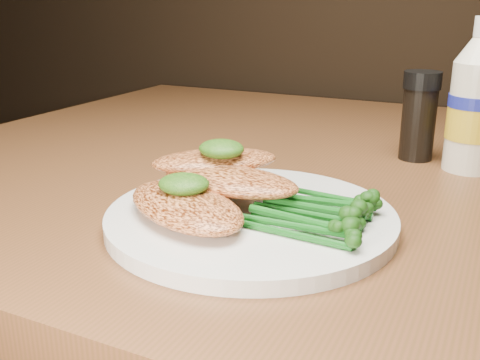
% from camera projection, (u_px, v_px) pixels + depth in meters
% --- Properties ---
extents(plate, '(0.24, 0.24, 0.01)m').
position_uv_depth(plate, '(251.00, 218.00, 0.46)').
color(plate, white).
rests_on(plate, dining_table).
extents(chicken_front, '(0.15, 0.13, 0.02)m').
position_uv_depth(chicken_front, '(186.00, 206.00, 0.44)').
color(chicken_front, '#EA854A').
rests_on(chicken_front, plate).
extents(chicken_mid, '(0.13, 0.07, 0.02)m').
position_uv_depth(chicken_mid, '(230.00, 180.00, 0.48)').
color(chicken_mid, '#EA854A').
rests_on(chicken_mid, plate).
extents(chicken_back, '(0.13, 0.12, 0.02)m').
position_uv_depth(chicken_back, '(215.00, 161.00, 0.51)').
color(chicken_back, '#EA854A').
rests_on(chicken_back, plate).
extents(pesto_front, '(0.04, 0.04, 0.02)m').
position_uv_depth(pesto_front, '(184.00, 184.00, 0.45)').
color(pesto_front, '#083207').
rests_on(pesto_front, chicken_front).
extents(pesto_back, '(0.05, 0.05, 0.02)m').
position_uv_depth(pesto_back, '(221.00, 149.00, 0.50)').
color(pesto_back, '#083207').
rests_on(pesto_back, chicken_back).
extents(broccolini_bundle, '(0.12, 0.09, 0.02)m').
position_uv_depth(broccolini_bundle, '(308.00, 209.00, 0.44)').
color(broccolini_bundle, '#125616').
rests_on(broccolini_bundle, plate).
extents(mayo_bottle, '(0.08, 0.08, 0.16)m').
position_uv_depth(mayo_bottle, '(477.00, 96.00, 0.59)').
color(mayo_bottle, beige).
rests_on(mayo_bottle, dining_table).
extents(pepper_grinder, '(0.05, 0.05, 0.10)m').
position_uv_depth(pepper_grinder, '(419.00, 116.00, 0.64)').
color(pepper_grinder, black).
rests_on(pepper_grinder, dining_table).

